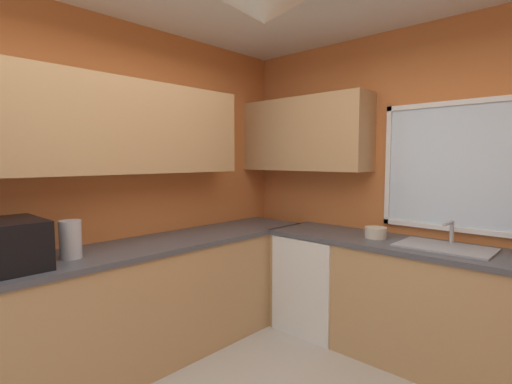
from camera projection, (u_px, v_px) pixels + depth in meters
room_shell at (270, 125)px, 2.28m from camera, size 3.53×3.95×2.71m
counter_run_left at (122, 310)px, 2.79m from camera, size 0.65×3.56×0.92m
counter_run_back at (425, 305)px, 2.88m from camera, size 2.62×0.65×0.92m
dishwasher at (318, 282)px, 3.50m from camera, size 0.60×0.60×0.87m
microwave at (7, 245)px, 2.23m from camera, size 0.48×0.36×0.29m
kettle at (70, 239)px, 2.47m from camera, size 0.14×0.14×0.25m
sink_assembly at (445, 247)px, 2.76m from camera, size 0.64×0.40×0.19m
bowl at (376, 233)px, 3.11m from camera, size 0.17×0.17×0.09m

